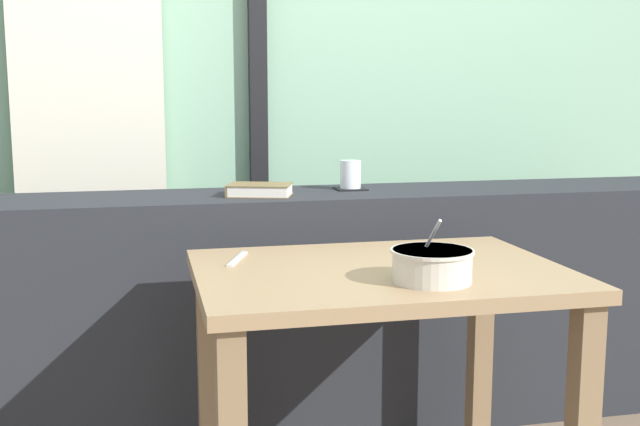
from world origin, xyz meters
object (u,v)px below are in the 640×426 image
coaster_square (350,189)px  closed_book (259,190)px  fork_utensil (237,259)px  breakfast_table (380,315)px  juice_glass (350,175)px  soup_bowl (432,266)px

coaster_square → closed_book: 0.34m
coaster_square → fork_utensil: coaster_square is taller
breakfast_table → juice_glass: (0.11, 0.71, 0.28)m
coaster_square → soup_bowl: bearing=-92.6°
breakfast_table → coaster_square: bearing=80.9°
juice_glass → closed_book: 0.34m
juice_glass → soup_bowl: 0.88m
breakfast_table → fork_utensil: size_ratio=5.39×
coaster_square → fork_utensil: 0.71m
soup_bowl → closed_book: bearing=109.9°
breakfast_table → fork_utensil: 0.40m
coaster_square → closed_book: closed_book is taller
fork_utensil → closed_book: bearing=94.7°
closed_book → fork_utensil: (-0.13, -0.45, -0.12)m
coaster_square → juice_glass: (0.00, 0.00, 0.05)m
coaster_square → closed_book: bearing=-164.6°
coaster_square → juice_glass: juice_glass is taller
fork_utensil → breakfast_table: bearing=-6.4°
coaster_square → soup_bowl: soup_bowl is taller
soup_bowl → fork_utensil: size_ratio=1.13×
soup_bowl → breakfast_table: bearing=113.9°
fork_utensil → juice_glass: bearing=70.4°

